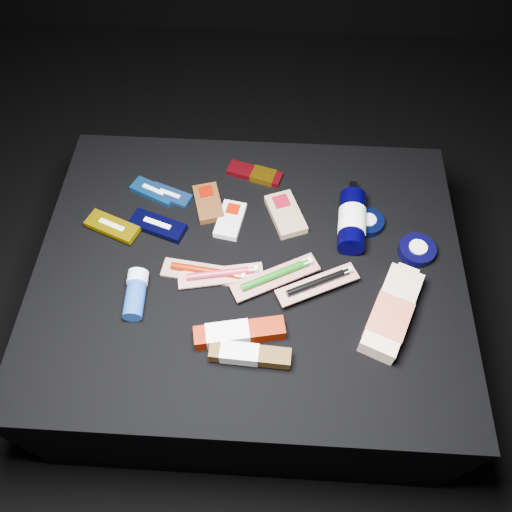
# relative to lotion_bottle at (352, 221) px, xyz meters

# --- Properties ---
(ground) EXTENTS (3.00, 3.00, 0.00)m
(ground) POSITION_rel_lotion_bottle_xyz_m (-0.24, -0.11, -0.43)
(ground) COLOR black
(ground) RESTS_ON ground
(cloth_table) EXTENTS (0.98, 0.78, 0.40)m
(cloth_table) POSITION_rel_lotion_bottle_xyz_m (-0.24, -0.11, -0.23)
(cloth_table) COLOR black
(cloth_table) RESTS_ON ground
(luna_bar_0) EXTENTS (0.12, 0.09, 0.02)m
(luna_bar_0) POSITION_rel_lotion_bottle_xyz_m (-0.49, 0.08, -0.02)
(luna_bar_0) COLOR #104D94
(luna_bar_0) RESTS_ON cloth_table
(luna_bar_1) EXTENTS (0.12, 0.08, 0.01)m
(luna_bar_1) POSITION_rel_lotion_bottle_xyz_m (-0.44, 0.07, -0.02)
(luna_bar_1) COLOR #1C4490
(luna_bar_1) RESTS_ON cloth_table
(luna_bar_2) EXTENTS (0.14, 0.09, 0.02)m
(luna_bar_2) POSITION_rel_lotion_bottle_xyz_m (-0.46, -0.03, -0.02)
(luna_bar_2) COLOR black
(luna_bar_2) RESTS_ON cloth_table
(luna_bar_3) EXTENTS (0.14, 0.09, 0.02)m
(luna_bar_3) POSITION_rel_lotion_bottle_xyz_m (-0.57, -0.04, -0.02)
(luna_bar_3) COLOR #B59400
(luna_bar_3) RESTS_ON cloth_table
(clif_bar_0) EXTENTS (0.09, 0.12, 0.02)m
(clif_bar_0) POSITION_rel_lotion_bottle_xyz_m (-0.35, 0.06, -0.02)
(clif_bar_0) COLOR #492710
(clif_bar_0) RESTS_ON cloth_table
(clif_bar_1) EXTENTS (0.07, 0.11, 0.02)m
(clif_bar_1) POSITION_rel_lotion_bottle_xyz_m (-0.29, 0.01, -0.02)
(clif_bar_1) COLOR silver
(clif_bar_1) RESTS_ON cloth_table
(clif_bar_2) EXTENTS (0.11, 0.14, 0.02)m
(clif_bar_2) POSITION_rel_lotion_bottle_xyz_m (-0.16, 0.03, -0.02)
(clif_bar_2) COLOR #A27F5D
(clif_bar_2) RESTS_ON cloth_table
(power_bar) EXTENTS (0.15, 0.08, 0.02)m
(power_bar) POSITION_rel_lotion_bottle_xyz_m (-0.23, 0.15, -0.02)
(power_bar) COLOR maroon
(power_bar) RESTS_ON cloth_table
(lotion_bottle) EXTENTS (0.07, 0.20, 0.06)m
(lotion_bottle) POSITION_rel_lotion_bottle_xyz_m (0.00, 0.00, 0.00)
(lotion_bottle) COLOR black
(lotion_bottle) RESTS_ON cloth_table
(cream_tin_upper) EXTENTS (0.08, 0.08, 0.02)m
(cream_tin_upper) POSITION_rel_lotion_bottle_xyz_m (0.04, 0.01, -0.02)
(cream_tin_upper) COLOR black
(cream_tin_upper) RESTS_ON cloth_table
(cream_tin_lower) EXTENTS (0.08, 0.08, 0.03)m
(cream_tin_lower) POSITION_rel_lotion_bottle_xyz_m (0.15, -0.06, -0.02)
(cream_tin_lower) COLOR black
(cream_tin_lower) RESTS_ON cloth_table
(bodywash_bottle) EXTENTS (0.15, 0.23, 0.05)m
(bodywash_bottle) POSITION_rel_lotion_bottle_xyz_m (0.07, -0.23, -0.01)
(bodywash_bottle) COLOR beige
(bodywash_bottle) RESTS_ON cloth_table
(deodorant_stick) EXTENTS (0.05, 0.11, 0.05)m
(deodorant_stick) POSITION_rel_lotion_bottle_xyz_m (-0.47, -0.22, -0.01)
(deodorant_stick) COLOR navy
(deodorant_stick) RESTS_ON cloth_table
(toothbrush_pack_0) EXTENTS (0.21, 0.07, 0.02)m
(toothbrush_pack_0) POSITION_rel_lotion_bottle_xyz_m (-0.33, -0.15, -0.02)
(toothbrush_pack_0) COLOR #A9A39E
(toothbrush_pack_0) RESTS_ON cloth_table
(toothbrush_pack_1) EXTENTS (0.20, 0.08, 0.02)m
(toothbrush_pack_1) POSITION_rel_lotion_bottle_xyz_m (-0.29, -0.15, -0.02)
(toothbrush_pack_1) COLOR beige
(toothbrush_pack_1) RESTS_ON cloth_table
(toothbrush_pack_2) EXTENTS (0.20, 0.14, 0.02)m
(toothbrush_pack_2) POSITION_rel_lotion_bottle_xyz_m (-0.17, -0.15, -0.01)
(toothbrush_pack_2) COLOR #A49D98
(toothbrush_pack_2) RESTS_ON cloth_table
(toothbrush_pack_3) EXTENTS (0.19, 0.12, 0.02)m
(toothbrush_pack_3) POSITION_rel_lotion_bottle_xyz_m (-0.08, -0.17, -0.00)
(toothbrush_pack_3) COLOR #B3A9A7
(toothbrush_pack_3) RESTS_ON cloth_table
(toothpaste_carton_red) EXTENTS (0.19, 0.08, 0.04)m
(toothpaste_carton_red) POSITION_rel_lotion_bottle_xyz_m (-0.25, -0.29, -0.01)
(toothpaste_carton_red) COLOR #701100
(toothpaste_carton_red) RESTS_ON cloth_table
(toothpaste_carton_green) EXTENTS (0.17, 0.04, 0.03)m
(toothpaste_carton_green) POSITION_rel_lotion_bottle_xyz_m (-0.23, -0.34, -0.01)
(toothpaste_carton_green) COLOR #3F2A0D
(toothpaste_carton_green) RESTS_ON cloth_table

